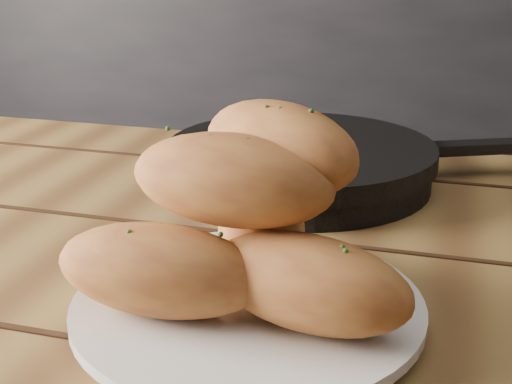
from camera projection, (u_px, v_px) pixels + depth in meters
The scene contains 3 objects.
plate at pixel (248, 310), 0.50m from camera, with size 0.24×0.24×0.02m.
bread_rolls at pixel (247, 223), 0.48m from camera, with size 0.24×0.19×0.13m.
skillet at pixel (303, 163), 0.77m from camera, with size 0.40×0.29×0.05m.
Camera 1 is at (-0.20, -0.18, 1.01)m, focal length 50.00 mm.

